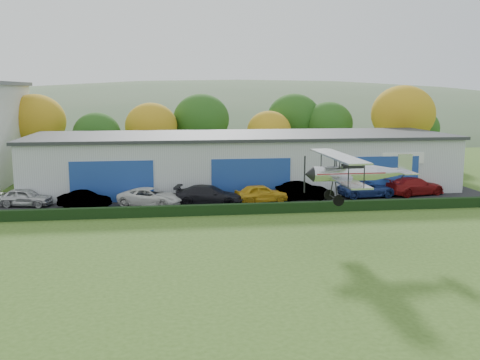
{
  "coord_description": "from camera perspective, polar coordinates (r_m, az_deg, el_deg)",
  "views": [
    {
      "loc": [
        -2.46,
        -25.25,
        9.53
      ],
      "look_at": [
        2.45,
        10.55,
        3.61
      ],
      "focal_mm": 41.2,
      "sensor_mm": 36.0,
      "label": 1
    }
  ],
  "objects": [
    {
      "name": "car_1",
      "position": [
        46.57,
        -15.8,
        -1.94
      ],
      "size": [
        4.38,
        2.45,
        1.37
      ],
      "primitive_type": "imported",
      "rotation": [
        0.0,
        0.0,
        1.31
      ],
      "color": "gray",
      "rests_on": "apron"
    },
    {
      "name": "car_4",
      "position": [
        46.95,
        2.2,
        -1.39
      ],
      "size": [
        4.82,
        2.6,
        1.56
      ],
      "primitive_type": "imported",
      "rotation": [
        0.0,
        0.0,
        1.74
      ],
      "color": "gold",
      "rests_on": "apron"
    },
    {
      "name": "car_7",
      "position": [
        52.74,
        17.65,
        -0.6
      ],
      "size": [
        5.98,
        3.52,
        1.63
      ],
      "primitive_type": "imported",
      "rotation": [
        0.0,
        0.0,
        1.81
      ],
      "color": "maroon",
      "rests_on": "apron"
    },
    {
      "name": "car_3",
      "position": [
        45.87,
        -3.21,
        -1.59
      ],
      "size": [
        6.06,
        3.6,
        1.65
      ],
      "primitive_type": "imported",
      "rotation": [
        0.0,
        0.0,
        1.33
      ],
      "color": "black",
      "rests_on": "apron"
    },
    {
      "name": "car_2",
      "position": [
        46.1,
        -9.23,
        -1.75
      ],
      "size": [
        5.9,
        4.33,
        1.49
      ],
      "primitive_type": "imported",
      "rotation": [
        0.0,
        0.0,
        1.18
      ],
      "color": "silver",
      "rests_on": "apron"
    },
    {
      "name": "apron",
      "position": [
        47.53,
        -1.05,
        -2.24
      ],
      "size": [
        48.0,
        9.0,
        0.05
      ],
      "primitive_type": "cube",
      "color": "black",
      "rests_on": "ground"
    },
    {
      "name": "biplane",
      "position": [
        34.71,
        11.69,
        0.85
      ],
      "size": [
        6.95,
        7.89,
        2.98
      ],
      "rotation": [
        0.0,
        0.0,
        0.01
      ],
      "color": "silver"
    },
    {
      "name": "car_6",
      "position": [
        50.63,
        13.07,
        -0.91
      ],
      "size": [
        5.4,
        2.9,
        1.44
      ],
      "primitive_type": "imported",
      "rotation": [
        0.0,
        0.0,
        1.67
      ],
      "color": "navy",
      "rests_on": "apron"
    },
    {
      "name": "ground",
      "position": [
        27.1,
        -2.14,
        -11.3
      ],
      "size": [
        300.0,
        300.0,
        0.0
      ],
      "primitive_type": "plane",
      "color": "#38551B",
      "rests_on": "ground"
    },
    {
      "name": "hangar",
      "position": [
        54.19,
        0.17,
        2.01
      ],
      "size": [
        40.6,
        12.6,
        5.3
      ],
      "color": "#B2B7BC",
      "rests_on": "ground"
    },
    {
      "name": "car_0",
      "position": [
        48.73,
        -21.36,
        -1.67
      ],
      "size": [
        4.66,
        2.58,
        1.5
      ],
      "primitive_type": "imported",
      "rotation": [
        0.0,
        0.0,
        1.38
      ],
      "color": "silver",
      "rests_on": "apron"
    },
    {
      "name": "distant_hills",
      "position": [
        166.8,
        -8.39,
        1.42
      ],
      "size": [
        430.0,
        196.0,
        56.0
      ],
      "color": "#4C6642",
      "rests_on": "ground"
    },
    {
      "name": "tree_belt",
      "position": [
        66.07,
        -4.94,
        5.86
      ],
      "size": [
        75.7,
        13.22,
        10.12
      ],
      "color": "#3D2614",
      "rests_on": "ground"
    },
    {
      "name": "car_5",
      "position": [
        48.47,
        6.53,
        -1.11
      ],
      "size": [
        4.7,
        1.69,
        1.54
      ],
      "primitive_type": "imported",
      "rotation": [
        0.0,
        0.0,
        1.58
      ],
      "color": "gray",
      "rests_on": "apron"
    },
    {
      "name": "hedge",
      "position": [
        42.79,
        -0.29,
        -3.02
      ],
      "size": [
        46.0,
        0.6,
        0.8
      ],
      "primitive_type": "cube",
      "color": "black",
      "rests_on": "ground"
    }
  ]
}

